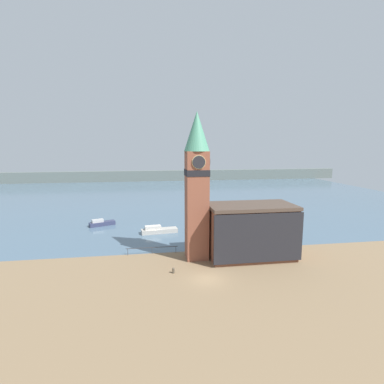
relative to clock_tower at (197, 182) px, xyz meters
name	(u,v)px	position (x,y,z in m)	size (l,w,h in m)	color
ground_plane	(207,279)	(0.09, -7.59, -11.60)	(160.00, 160.00, 0.00)	#846B4C
water	(167,193)	(0.09, 62.90, -11.60)	(160.00, 120.00, 0.00)	slate
far_shoreline	(161,176)	(0.09, 102.90, -9.10)	(180.00, 3.00, 5.00)	slate
pier_railing	(152,248)	(-6.67, 2.65, -10.67)	(8.12, 0.08, 1.09)	#333338
clock_tower	(197,182)	(0.00, 0.00, 0.00)	(3.69, 3.69, 21.79)	brown
pier_building	(251,231)	(8.19, -0.88, -7.49)	(13.05, 7.20, 8.18)	brown
boat_near	(158,230)	(-5.25, 14.07, -11.03)	(7.17, 2.79, 1.52)	#B7B2A8
boat_far	(101,223)	(-17.00, 21.33, -11.03)	(5.49, 3.47, 1.49)	#333856
mooring_bollard_near	(173,270)	(-4.01, -5.08, -11.17)	(0.35, 0.35, 0.79)	brown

